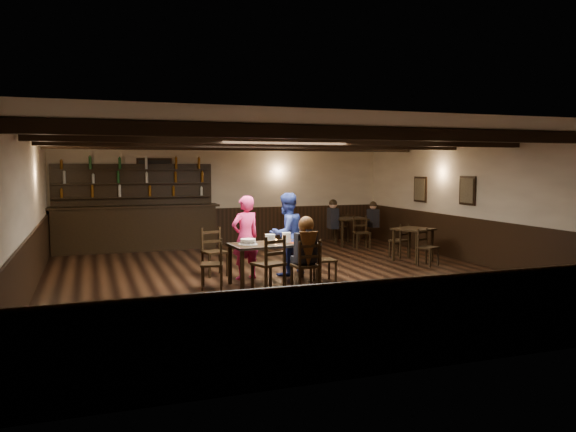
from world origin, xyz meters
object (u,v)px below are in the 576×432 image
object	(u,v)px
chair_near_left	(272,260)
dining_table	(274,248)
chair_near_right	(307,262)
woman_pink	(245,238)
cake	(248,242)
bar_counter	(135,222)
man_blue	(287,234)

from	to	relation	value
chair_near_left	dining_table	bearing A→B (deg)	69.11
chair_near_right	woman_pink	world-z (taller)	woman_pink
cake	bar_counter	xyz separation A→B (m)	(-1.56, 5.11, -0.07)
woman_pink	man_blue	xyz separation A→B (m)	(0.87, 0.10, 0.02)
chair_near_right	bar_counter	distance (m)	6.42
woman_pink	bar_counter	size ratio (longest dim) A/B	0.38
chair_near_left	chair_near_right	bearing A→B (deg)	-15.82
bar_counter	chair_near_right	bearing A→B (deg)	-68.44
chair_near_left	cake	bearing A→B (deg)	107.50
dining_table	chair_near_left	distance (m)	0.77
man_blue	chair_near_left	bearing A→B (deg)	39.69
dining_table	chair_near_right	distance (m)	0.94
woman_pink	chair_near_right	bearing A→B (deg)	97.95
chair_near_left	chair_near_right	xyz separation A→B (m)	(0.58, -0.17, -0.05)
chair_near_right	cake	size ratio (longest dim) A/B	2.66
man_blue	chair_near_right	bearing A→B (deg)	61.28
dining_table	chair_near_left	size ratio (longest dim) A/B	1.65
chair_near_left	man_blue	size ratio (longest dim) A/B	0.61
cake	chair_near_left	bearing A→B (deg)	-72.50
dining_table	man_blue	size ratio (longest dim) A/B	1.01
chair_near_left	cake	xyz separation A→B (m)	(-0.22, 0.69, 0.22)
chair_near_right	man_blue	size ratio (longest dim) A/B	0.56
chair_near_right	man_blue	distance (m)	1.63
dining_table	man_blue	bearing A→B (deg)	55.11
woman_pink	cake	world-z (taller)	woman_pink
woman_pink	dining_table	bearing A→B (deg)	104.04
cake	woman_pink	bearing A→B (deg)	79.03
cake	bar_counter	bearing A→B (deg)	106.93
dining_table	woman_pink	xyz separation A→B (m)	(-0.36, 0.62, 0.12)
dining_table	bar_counter	world-z (taller)	bar_counter
chair_near_left	bar_counter	xyz separation A→B (m)	(-1.77, 5.80, 0.15)
man_blue	bar_counter	size ratio (longest dim) A/B	0.39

